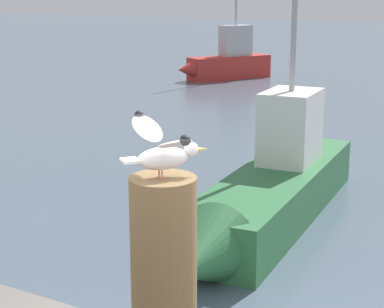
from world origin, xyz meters
name	(u,v)px	position (x,y,z in m)	size (l,w,h in m)	color
mooring_post	(164,288)	(-0.14, -0.43, 1.75)	(0.30, 0.30, 1.03)	brown
seagull	(163,149)	(-0.13, -0.43, 2.39)	(0.54, 0.45, 0.25)	#C66B60
boat_green	(268,192)	(-1.96, 4.92, 0.46)	(1.48, 5.34, 3.61)	#2D6B3D
boat_red	(226,61)	(-9.16, 17.62, 0.61)	(2.34, 3.49, 5.06)	#B72D28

